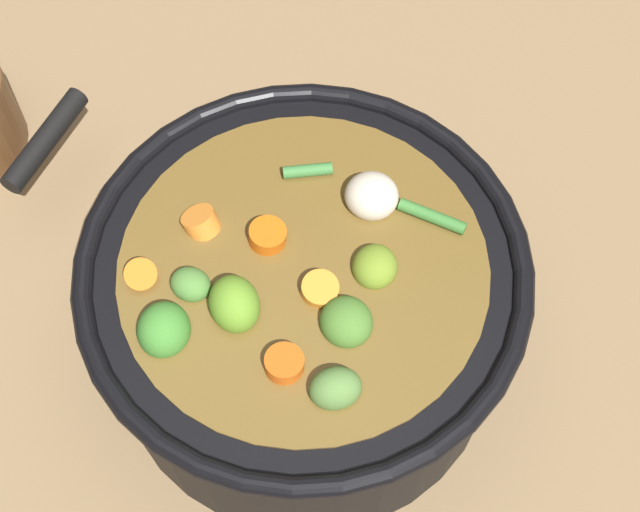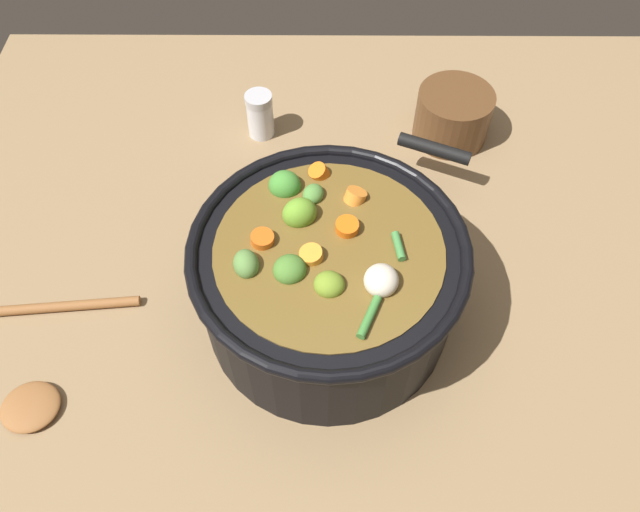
{
  "view_description": "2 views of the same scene",
  "coord_description": "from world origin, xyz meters",
  "px_view_note": "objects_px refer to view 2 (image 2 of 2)",
  "views": [
    {
      "loc": [
        -0.02,
        0.27,
        0.64
      ],
      "look_at": [
        -0.01,
        -0.01,
        0.12
      ],
      "focal_mm": 50.35,
      "sensor_mm": 36.0,
      "label": 1
    },
    {
      "loc": [
        -0.37,
        0.01,
        0.64
      ],
      "look_at": [
        0.0,
        0.01,
        0.11
      ],
      "focal_mm": 34.27,
      "sensor_mm": 36.0,
      "label": 2
    }
  ],
  "objects_px": {
    "wooden_spoon": "(38,367)",
    "small_saucepan": "(452,117)",
    "cooking_pot": "(328,279)",
    "salt_shaker": "(260,115)"
  },
  "relations": [
    {
      "from": "cooking_pot",
      "to": "salt_shaker",
      "type": "xyz_separation_m",
      "value": [
        0.31,
        0.1,
        -0.04
      ]
    },
    {
      "from": "cooking_pot",
      "to": "salt_shaker",
      "type": "distance_m",
      "value": 0.33
    },
    {
      "from": "cooking_pot",
      "to": "small_saucepan",
      "type": "distance_m",
      "value": 0.35
    },
    {
      "from": "cooking_pot",
      "to": "small_saucepan",
      "type": "bearing_deg",
      "value": -30.8
    },
    {
      "from": "wooden_spoon",
      "to": "small_saucepan",
      "type": "bearing_deg",
      "value": -53.09
    },
    {
      "from": "small_saucepan",
      "to": "cooking_pot",
      "type": "bearing_deg",
      "value": 149.2
    },
    {
      "from": "salt_shaker",
      "to": "small_saucepan",
      "type": "relative_size",
      "value": 0.4
    },
    {
      "from": "cooking_pot",
      "to": "small_saucepan",
      "type": "relative_size",
      "value": 1.71
    },
    {
      "from": "salt_shaker",
      "to": "cooking_pot",
      "type": "bearing_deg",
      "value": -162.35
    },
    {
      "from": "salt_shaker",
      "to": "small_saucepan",
      "type": "xyz_separation_m",
      "value": [
        -0.01,
        -0.28,
        0.0
      ]
    }
  ]
}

